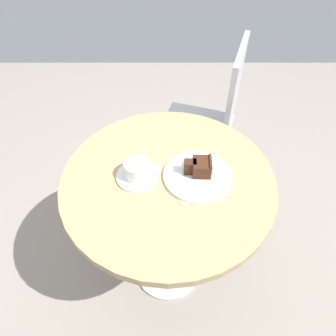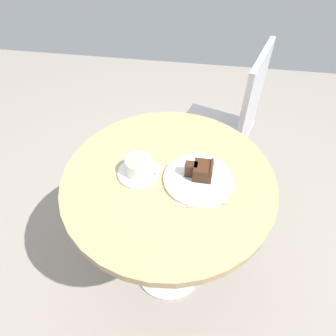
{
  "view_description": "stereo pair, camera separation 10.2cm",
  "coord_description": "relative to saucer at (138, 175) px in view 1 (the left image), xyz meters",
  "views": [
    {
      "loc": [
        -0.0,
        -0.68,
        1.53
      ],
      "look_at": [
        -0.0,
        0.0,
        0.78
      ],
      "focal_mm": 32.0,
      "sensor_mm": 36.0,
      "label": 1
    },
    {
      "loc": [
        0.1,
        -0.68,
        1.53
      ],
      "look_at": [
        -0.0,
        0.0,
        0.78
      ],
      "focal_mm": 32.0,
      "sensor_mm": 36.0,
      "label": 2
    }
  ],
  "objects": [
    {
      "name": "ground_plane",
      "position": [
        0.11,
        -0.0,
        -0.75
      ],
      "size": [
        4.4,
        4.4,
        0.01
      ],
      "primitive_type": "cube",
      "color": "gray",
      "rests_on": "ground"
    },
    {
      "name": "cafe_table",
      "position": [
        0.11,
        -0.0,
        -0.13
      ],
      "size": [
        0.75,
        0.75,
        0.74
      ],
      "color": "tan",
      "rests_on": "ground"
    },
    {
      "name": "saucer",
      "position": [
        0.0,
        0.0,
        0.0
      ],
      "size": [
        0.15,
        0.15,
        0.01
      ],
      "color": "white",
      "rests_on": "cafe_table"
    },
    {
      "name": "coffee_cup",
      "position": [
        0.01,
        -0.0,
        0.04
      ],
      "size": [
        0.12,
        0.09,
        0.06
      ],
      "color": "white",
      "rests_on": "saucer"
    },
    {
      "name": "teaspoon",
      "position": [
        0.04,
        0.02,
        0.01
      ],
      "size": [
        0.09,
        0.06,
        0.0
      ],
      "rotation": [
        0.0,
        0.0,
        5.68
      ],
      "color": "silver",
      "rests_on": "saucer"
    },
    {
      "name": "cake_plate",
      "position": [
        0.21,
        0.0,
        0.0
      ],
      "size": [
        0.24,
        0.24,
        0.01
      ],
      "color": "white",
      "rests_on": "cafe_table"
    },
    {
      "name": "cake_slice",
      "position": [
        0.22,
        0.01,
        0.03
      ],
      "size": [
        0.09,
        0.07,
        0.06
      ],
      "rotation": [
        0.0,
        0.0,
        3.12
      ],
      "color": "#422619",
      "rests_on": "cake_plate"
    },
    {
      "name": "fork",
      "position": [
        0.24,
        0.07,
        0.01
      ],
      "size": [
        0.16,
        0.03,
        0.0
      ],
      "rotation": [
        0.0,
        0.0,
        0.1
      ],
      "color": "silver",
      "rests_on": "cake_plate"
    },
    {
      "name": "napkin",
      "position": [
        0.22,
        -0.05,
        -0.0
      ],
      "size": [
        0.18,
        0.16,
        0.0
      ],
      "rotation": [
        0.0,
        0.0,
        0.11
      ],
      "color": "tan",
      "rests_on": "cafe_table"
    },
    {
      "name": "cafe_chair",
      "position": [
        0.34,
        0.58,
        -0.19
      ],
      "size": [
        0.48,
        0.48,
        0.94
      ],
      "rotation": [
        0.0,
        0.0,
        4.41
      ],
      "color": "#BCBCC1",
      "rests_on": "ground"
    }
  ]
}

